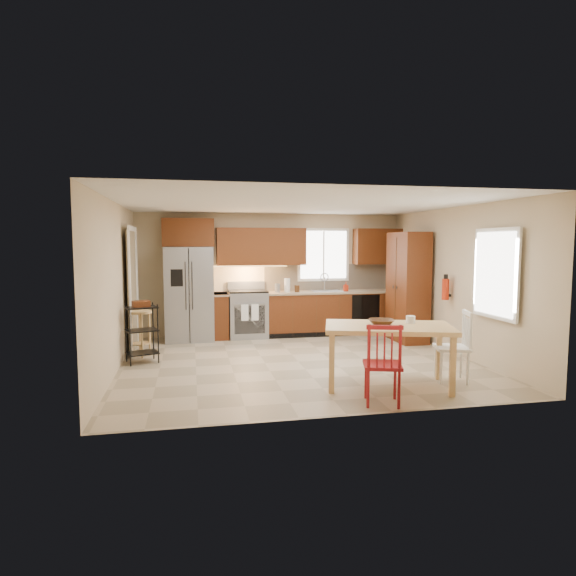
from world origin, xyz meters
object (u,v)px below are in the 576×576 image
(soap_bottle, at_px, (346,287))
(table_jar, at_px, (411,321))
(chair_red, at_px, (382,363))
(chair_white, at_px, (452,346))
(fire_extinguisher, at_px, (445,289))
(bar_stool, at_px, (141,334))
(utility_cart, at_px, (142,333))
(table_bowl, at_px, (381,326))
(refrigerator, at_px, (189,294))
(pantry, at_px, (408,287))
(dining_table, at_px, (388,356))
(range_stove, at_px, (248,315))

(soap_bottle, bearing_deg, table_jar, -94.01)
(chair_red, xyz_separation_m, chair_white, (1.30, 0.70, 0.00))
(soap_bottle, xyz_separation_m, fire_extinguisher, (1.15, -1.95, 0.10))
(table_jar, relative_size, bar_stool, 0.19)
(fire_extinguisher, height_order, utility_cart, fire_extinguisher)
(chair_red, height_order, table_bowl, chair_red)
(chair_red, xyz_separation_m, table_jar, (0.71, 0.75, 0.36))
(table_bowl, xyz_separation_m, utility_cart, (-3.21, 1.96, -0.34))
(chair_red, relative_size, chair_white, 1.00)
(chair_red, bearing_deg, fire_extinguisher, 64.45)
(refrigerator, relative_size, table_jar, 12.36)
(chair_red, bearing_deg, table_bowl, 85.79)
(fire_extinguisher, xyz_separation_m, utility_cart, (-5.07, 0.28, -0.63))
(pantry, height_order, dining_table, pantry)
(refrigerator, relative_size, chair_white, 1.89)
(fire_extinguisher, bearing_deg, chair_white, -116.38)
(chair_red, bearing_deg, dining_table, 78.33)
(pantry, xyz_separation_m, chair_white, (-0.61, -2.67, -0.57))
(chair_white, bearing_deg, chair_red, 134.93)
(range_stove, xyz_separation_m, bar_stool, (-1.95, -1.31, -0.07))
(range_stove, distance_m, chair_white, 4.36)
(soap_bottle, distance_m, dining_table, 3.72)
(range_stove, xyz_separation_m, chair_white, (2.37, -3.66, 0.02))
(dining_table, xyz_separation_m, table_jar, (0.36, 0.10, 0.44))
(range_stove, bearing_deg, bar_stool, -146.10)
(range_stove, bearing_deg, chair_red, -76.16)
(table_bowl, bearing_deg, table_jar, 12.53)
(utility_cart, bearing_deg, range_stove, 25.62)
(range_stove, xyz_separation_m, fire_extinguisher, (3.18, -2.04, 0.64))
(fire_extinguisher, bearing_deg, table_bowl, -137.98)
(soap_bottle, relative_size, chair_red, 0.20)
(pantry, relative_size, table_bowl, 6.32)
(table_bowl, relative_size, utility_cart, 0.36)
(range_stove, xyz_separation_m, chair_red, (1.07, -4.36, 0.02))
(fire_extinguisher, relative_size, bar_stool, 0.47)
(range_stove, relative_size, chair_white, 0.95)
(pantry, bearing_deg, table_bowl, -121.33)
(soap_bottle, distance_m, pantry, 1.31)
(bar_stool, xyz_separation_m, utility_cart, (0.06, -0.44, 0.08))
(dining_table, relative_size, utility_cart, 1.75)
(soap_bottle, bearing_deg, table_bowl, -101.06)
(bar_stool, bearing_deg, pantry, -20.41)
(range_stove, relative_size, fire_extinguisher, 2.56)
(pantry, height_order, chair_white, pantry)
(chair_white, bearing_deg, refrigerator, 61.03)
(soap_bottle, relative_size, bar_stool, 0.25)
(range_stove, distance_m, pantry, 3.19)
(chair_red, relative_size, table_jar, 6.55)
(dining_table, xyz_separation_m, chair_red, (-0.35, -0.65, 0.08))
(refrigerator, relative_size, chair_red, 1.89)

